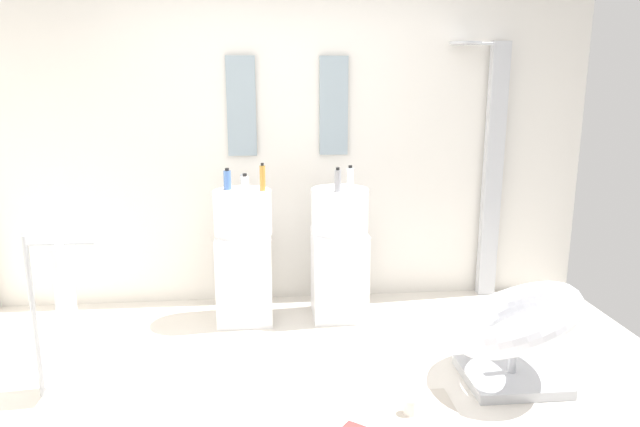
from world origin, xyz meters
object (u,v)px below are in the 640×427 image
(pedestal_sink_right, at_px, (339,252))
(soap_bottle_amber, at_px, (263,178))
(towel_rack, at_px, (60,291))
(soap_bottle_grey, at_px, (338,180))
(coffee_mug, at_px, (411,406))
(soap_bottle_blue, at_px, (227,180))
(pedestal_sink_left, at_px, (244,255))
(soap_bottle_white, at_px, (245,185))
(shower_column, at_px, (491,166))
(lounge_chair, at_px, (515,327))
(soap_bottle_clear, at_px, (350,177))

(pedestal_sink_right, height_order, soap_bottle_amber, soap_bottle_amber)
(towel_rack, height_order, soap_bottle_grey, soap_bottle_grey)
(towel_rack, relative_size, soap_bottle_grey, 5.52)
(coffee_mug, relative_size, soap_bottle_blue, 0.55)
(pedestal_sink_right, height_order, coffee_mug, pedestal_sink_right)
(pedestal_sink_left, height_order, soap_bottle_grey, soap_bottle_grey)
(coffee_mug, relative_size, soap_bottle_white, 0.60)
(soap_bottle_amber, distance_m, soap_bottle_white, 0.17)
(pedestal_sink_left, xyz_separation_m, soap_bottle_grey, (0.68, -0.10, 0.56))
(pedestal_sink_left, distance_m, shower_column, 2.09)
(soap_bottle_white, bearing_deg, soap_bottle_blue, 126.76)
(soap_bottle_amber, bearing_deg, soap_bottle_blue, 164.99)
(lounge_chair, distance_m, soap_bottle_white, 1.98)
(shower_column, height_order, soap_bottle_white, shower_column)
(soap_bottle_white, bearing_deg, shower_column, 13.67)
(coffee_mug, distance_m, soap_bottle_blue, 2.04)
(shower_column, relative_size, lounge_chair, 1.98)
(soap_bottle_clear, xyz_separation_m, soap_bottle_white, (-0.77, -0.20, -0.01))
(coffee_mug, relative_size, soap_bottle_amber, 0.43)
(lounge_chair, distance_m, coffee_mug, 0.81)
(towel_rack, bearing_deg, soap_bottle_white, 41.13)
(towel_rack, bearing_deg, soap_bottle_clear, 31.29)
(lounge_chair, bearing_deg, soap_bottle_grey, 133.24)
(pedestal_sink_right, height_order, soap_bottle_blue, soap_bottle_blue)
(pedestal_sink_right, xyz_separation_m, soap_bottle_amber, (-0.56, -0.01, 0.58))
(pedestal_sink_right, relative_size, soap_bottle_white, 7.60)
(pedestal_sink_left, height_order, towel_rack, pedestal_sink_left)
(pedestal_sink_left, bearing_deg, coffee_mug, -56.45)
(soap_bottle_amber, bearing_deg, towel_rack, -138.82)
(towel_rack, height_order, coffee_mug, towel_rack)
(towel_rack, distance_m, soap_bottle_grey, 1.93)
(coffee_mug, bearing_deg, soap_bottle_grey, 100.57)
(shower_column, distance_m, soap_bottle_blue, 2.11)
(soap_bottle_clear, distance_m, soap_bottle_white, 0.79)
(soap_bottle_amber, height_order, soap_bottle_grey, soap_bottle_amber)
(pedestal_sink_right, bearing_deg, towel_rack, -149.34)
(lounge_chair, distance_m, soap_bottle_clear, 1.59)
(coffee_mug, bearing_deg, soap_bottle_white, 125.20)
(pedestal_sink_left, xyz_separation_m, pedestal_sink_right, (0.71, 0.00, 0.00))
(coffee_mug, distance_m, soap_bottle_clear, 1.78)
(pedestal_sink_left, relative_size, soap_bottle_white, 7.60)
(pedestal_sink_right, xyz_separation_m, shower_column, (1.27, 0.35, 0.58))
(soap_bottle_clear, bearing_deg, soap_bottle_white, -165.31)
(coffee_mug, relative_size, soap_bottle_clear, 0.54)
(pedestal_sink_left, bearing_deg, soap_bottle_grey, -8.29)
(pedestal_sink_left, xyz_separation_m, shower_column, (1.98, 0.35, 0.58))
(soap_bottle_white, bearing_deg, soap_bottle_grey, 2.11)
(soap_bottle_grey, height_order, soap_bottle_blue, soap_bottle_grey)
(soap_bottle_amber, bearing_deg, pedestal_sink_left, 174.44)
(towel_rack, xyz_separation_m, coffee_mug, (1.89, -0.39, -0.58))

